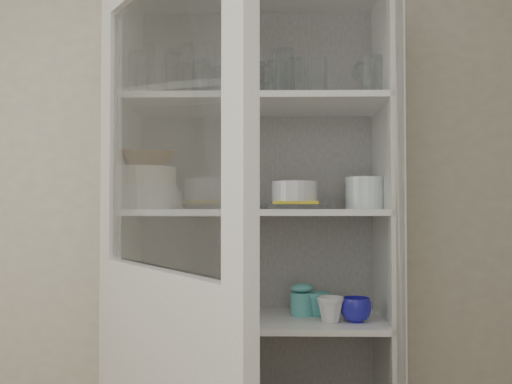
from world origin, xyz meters
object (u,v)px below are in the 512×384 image
at_px(measuring_cups, 174,314).
at_px(yellow_trivet, 295,203).
at_px(plate_stack_back, 154,200).
at_px(cream_bowl, 145,177).
at_px(goblet_2, 285,88).
at_px(pantry_cabinet, 256,293).
at_px(white_ramekin, 295,191).
at_px(grey_bowl_stack, 365,193).
at_px(mug_teal, 317,304).
at_px(white_canister, 178,297).
at_px(mug_white, 330,309).
at_px(goblet_0, 208,84).
at_px(mug_blue, 356,310).
at_px(goblet_1, 267,84).
at_px(cupboard_door, 160,354).
at_px(goblet_3, 362,82).
at_px(terracotta_bowl, 145,160).
at_px(teal_jar, 302,302).
at_px(plate_stack_front, 145,198).
at_px(glass_platter, 295,207).

bearing_deg(measuring_cups, yellow_trivet, 5.83).
xyz_separation_m(plate_stack_back, cream_bowl, (0.00, -0.17, 0.08)).
bearing_deg(goblet_2, pantry_cabinet, -163.31).
relative_size(white_ramekin, grey_bowl_stack, 1.14).
relative_size(pantry_cabinet, mug_teal, 22.56).
bearing_deg(white_canister, grey_bowl_stack, -0.79).
height_order(plate_stack_back, mug_white, plate_stack_back).
bearing_deg(goblet_0, mug_blue, -16.55).
bearing_deg(mug_white, goblet_1, 128.60).
relative_size(goblet_0, white_ramekin, 1.03).
xyz_separation_m(goblet_2, cream_bowl, (-0.52, -0.14, -0.36)).
distance_m(white_ramekin, mug_white, 0.44).
relative_size(cupboard_door, goblet_1, 10.74).
distance_m(grey_bowl_stack, measuring_cups, 0.84).
relative_size(cupboard_door, mug_blue, 18.32).
bearing_deg(pantry_cabinet, white_canister, -173.70).
bearing_deg(measuring_cups, mug_teal, 10.66).
xyz_separation_m(goblet_3, plate_stack_back, (-0.82, 0.06, -0.46)).
bearing_deg(terracotta_bowl, mug_white, -5.01).
relative_size(plate_stack_back, teal_jar, 2.23).
bearing_deg(yellow_trivet, goblet_3, 19.84).
relative_size(terracotta_bowl, teal_jar, 2.17).
bearing_deg(grey_bowl_stack, terracotta_bowl, -175.85).
xyz_separation_m(plate_stack_back, mug_teal, (0.64, -0.10, -0.39)).
height_order(goblet_3, mug_blue, goblet_3).
relative_size(goblet_1, plate_stack_front, 0.74).
relative_size(glass_platter, yellow_trivet, 2.00).
relative_size(goblet_2, mug_white, 1.56).
relative_size(mug_teal, measuring_cups, 0.85).
bearing_deg(goblet_2, mug_white, -52.02).
distance_m(cupboard_door, plate_stack_back, 0.85).
relative_size(goblet_0, mug_blue, 1.58).
height_order(cream_bowl, glass_platter, cream_bowl).
relative_size(mug_teal, teal_jar, 0.89).
height_order(cupboard_door, mug_teal, cupboard_door).
xyz_separation_m(goblet_2, glass_platter, (0.03, -0.12, -0.47)).
xyz_separation_m(yellow_trivet, white_canister, (-0.44, 0.06, -0.36)).
bearing_deg(white_ramekin, mug_teal, 31.77).
distance_m(goblet_3, white_canister, 1.09).
xyz_separation_m(goblet_0, white_ramekin, (0.33, -0.10, -0.42)).
bearing_deg(pantry_cabinet, mug_white, -31.22).
height_order(terracotta_bowl, measuring_cups, terracotta_bowl).
height_order(goblet_2, grey_bowl_stack, goblet_2).
bearing_deg(goblet_0, goblet_2, 4.78).
bearing_deg(goblet_2, goblet_1, 177.48).
xyz_separation_m(glass_platter, teal_jar, (0.03, 0.06, -0.36)).
height_order(goblet_0, mug_white, goblet_0).
distance_m(glass_platter, measuring_cups, 0.59).
xyz_separation_m(cream_bowl, glass_platter, (0.55, 0.01, -0.11)).
height_order(plate_stack_back, white_canister, plate_stack_back).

